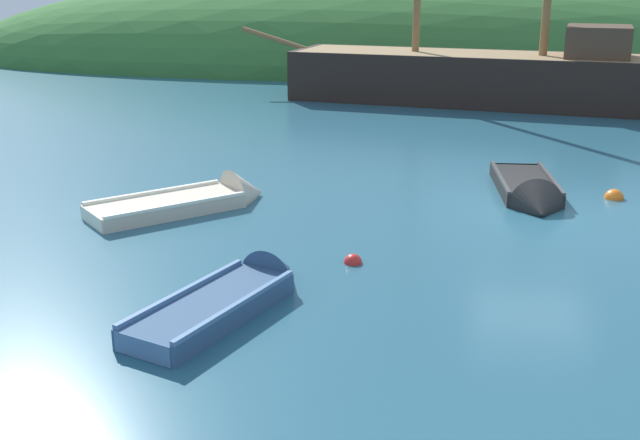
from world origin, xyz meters
name	(u,v)px	position (x,y,z in m)	size (l,w,h in m)	color
ground_plane	(537,210)	(0.00, 0.00, 0.00)	(120.00, 120.00, 0.00)	#285B70
shore_hill	(402,61)	(-2.82, 28.67, 0.00)	(51.45, 18.71, 9.88)	#387033
sailing_ship	(485,85)	(0.31, 14.08, 0.71)	(17.08, 6.84, 12.31)	black
rowboat_portside	(198,203)	(-7.19, -0.46, 0.09)	(3.76, 3.49, 1.20)	beige
rowboat_outer_right	(530,195)	(-0.03, 0.88, 0.09)	(1.26, 3.68, 1.16)	black
rowboat_center	(235,299)	(-5.37, -5.44, 0.10)	(2.40, 3.70, 1.00)	#335175
buoy_red	(353,263)	(-3.70, -3.50, 0.00)	(0.32, 0.32, 0.32)	red
buoy_orange	(614,198)	(1.84, 1.08, 0.00)	(0.42, 0.42, 0.42)	orange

